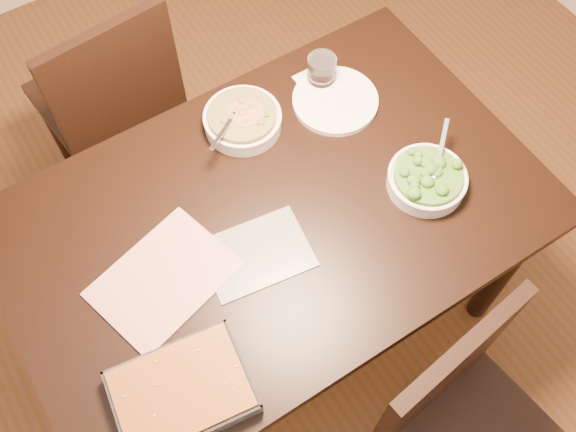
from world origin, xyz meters
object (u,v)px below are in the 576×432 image
object	(u,v)px
stew_bowl	(243,119)
baking_dish	(182,392)
wine_tumbler	(322,70)
chair_far	(112,99)
broccoli_bowl	(427,179)
table	(275,229)
chair_near	(462,425)
dinner_plate	(335,101)

from	to	relation	value
stew_bowl	baking_dish	xyz separation A→B (m)	(-0.50, -0.58, -0.00)
wine_tumbler	chair_far	distance (m)	0.77
stew_bowl	broccoli_bowl	xyz separation A→B (m)	(0.31, -0.43, -0.00)
table	broccoli_bowl	world-z (taller)	broccoli_bowl
chair_near	table	bearing A→B (deg)	94.69
dinner_plate	chair_far	xyz separation A→B (m)	(-0.50, 0.58, -0.25)
table	wine_tumbler	xyz separation A→B (m)	(0.35, 0.30, 0.15)
broccoli_bowl	chair_far	world-z (taller)	chair_far
table	baking_dish	bearing A→B (deg)	-145.46
wine_tumbler	chair_near	distance (m)	1.04
baking_dish	chair_far	size ratio (longest dim) A/B	0.36
baking_dish	table	bearing A→B (deg)	42.45
broccoli_bowl	wine_tumbler	size ratio (longest dim) A/B	2.26
table	stew_bowl	world-z (taller)	stew_bowl
dinner_plate	wine_tumbler	bearing A→B (deg)	85.06
table	chair_near	size ratio (longest dim) A/B	1.55
broccoli_bowl	chair_far	xyz separation A→B (m)	(-0.55, 0.94, -0.27)
table	baking_dish	size ratio (longest dim) A/B	4.28
table	wine_tumbler	world-z (taller)	wine_tumbler
table	stew_bowl	distance (m)	0.32
wine_tumbler	dinner_plate	world-z (taller)	wine_tumbler
broccoli_bowl	baking_dish	distance (m)	0.82
broccoli_bowl	dinner_plate	world-z (taller)	broccoli_bowl
broccoli_bowl	stew_bowl	bearing A→B (deg)	125.80
wine_tumbler	dinner_plate	distance (m)	0.10
stew_bowl	chair_far	bearing A→B (deg)	115.06
table	wine_tumbler	bearing A→B (deg)	40.84
baking_dish	dinner_plate	xyz separation A→B (m)	(0.76, 0.51, -0.02)
table	chair_near	world-z (taller)	chair_near
table	chair_far	xyz separation A→B (m)	(-0.16, 0.79, -0.15)
wine_tumbler	chair_near	bearing A→B (deg)	-101.82
dinner_plate	table	bearing A→B (deg)	-147.61
broccoli_bowl	wine_tumbler	bearing A→B (deg)	94.69
stew_bowl	chair_far	xyz separation A→B (m)	(-0.24, 0.51, -0.27)
baking_dish	chair_near	distance (m)	0.74
stew_bowl	dinner_plate	bearing A→B (deg)	-14.67
broccoli_bowl	dinner_plate	xyz separation A→B (m)	(-0.04, 0.36, -0.02)
table	dinner_plate	bearing A→B (deg)	32.39
baking_dish	wine_tumbler	world-z (taller)	wine_tumbler
baking_dish	wine_tumbler	xyz separation A→B (m)	(0.77, 0.59, 0.03)
stew_bowl	wine_tumbler	xyz separation A→B (m)	(0.27, 0.01, 0.02)
table	dinner_plate	xyz separation A→B (m)	(0.34, 0.22, 0.10)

